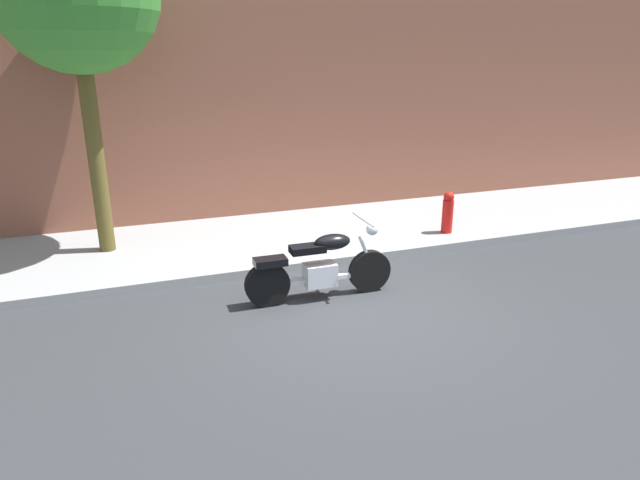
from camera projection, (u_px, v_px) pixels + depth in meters
name	position (u px, v px, depth m)	size (l,w,h in m)	color
ground_plane	(351.00, 307.00, 7.58)	(60.00, 60.00, 0.00)	#303335
sidewalk	(289.00, 237.00, 10.17)	(25.88, 2.97, 0.14)	#969696
building_facade	(258.00, 11.00, 10.44)	(25.88, 0.50, 8.04)	brown
motorcycle	(320.00, 268.00, 7.71)	(2.13, 0.70, 1.12)	black
fire_hydrant	(447.00, 216.00, 10.13)	(0.20, 0.20, 0.91)	red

